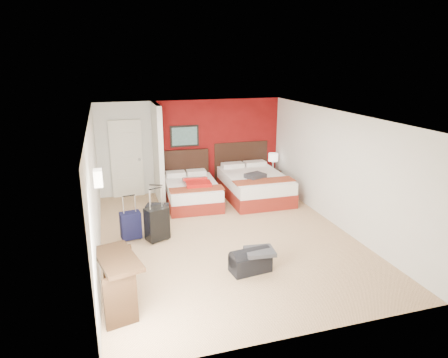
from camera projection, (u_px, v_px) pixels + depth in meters
name	position (u px, v px, depth m)	size (l,w,h in m)	color
ground	(226.00, 236.00, 8.27)	(6.50, 6.50, 0.00)	#D9B385
room_walls	(147.00, 166.00, 8.82)	(5.02, 6.52, 2.50)	silver
red_accent_panel	(218.00, 145.00, 11.07)	(3.50, 0.04, 2.50)	maroon
partition_wall	(158.00, 154.00, 10.02)	(0.12, 1.20, 2.50)	silver
entry_door	(127.00, 159.00, 10.42)	(0.82, 0.06, 2.05)	silver
bed_left	(192.00, 193.00, 10.08)	(1.27, 1.82, 0.55)	silver
bed_right	(254.00, 186.00, 10.49)	(1.50, 2.15, 0.64)	silver
red_suitcase_open	(197.00, 182.00, 9.93)	(0.60, 0.83, 0.10)	red
jacket_bundle	(255.00, 176.00, 10.08)	(0.46, 0.37, 0.11)	#343439
nightstand	(272.00, 179.00, 11.40)	(0.36, 0.36, 0.51)	black
table_lamp	(273.00, 162.00, 11.26)	(0.27, 0.27, 0.48)	silver
suitcase_black	(157.00, 225.00, 8.00)	(0.45, 0.28, 0.67)	black
suitcase_charcoal	(158.00, 221.00, 8.24)	(0.44, 0.27, 0.65)	black
suitcase_navy	(131.00, 227.00, 8.07)	(0.40, 0.24, 0.55)	black
duffel_bag	(250.00, 262.00, 6.87)	(0.68, 0.37, 0.35)	black
jacket_draped	(260.00, 251.00, 6.80)	(0.49, 0.42, 0.07)	#37373C
desk	(119.00, 283.00, 5.76)	(0.50, 1.01, 0.84)	black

